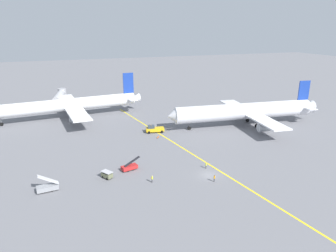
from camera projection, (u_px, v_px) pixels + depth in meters
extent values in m
plane|color=slate|center=(210.00, 175.00, 74.11)|extent=(600.00, 600.00, 0.00)
cube|color=yellow|center=(199.00, 158.00, 83.71)|extent=(18.23, 118.76, 0.01)
cylinder|color=white|center=(64.00, 105.00, 118.65)|extent=(56.07, 9.61, 4.86)
cone|color=white|center=(135.00, 98.00, 130.56)|extent=(3.92, 4.18, 3.89)
cube|color=white|center=(72.00, 106.00, 120.02)|extent=(10.22, 45.46, 0.44)
cube|color=white|center=(130.00, 97.00, 129.38)|extent=(4.30, 13.23, 0.28)
cube|color=#193899|center=(128.00, 83.00, 127.38)|extent=(4.41, 0.73, 8.40)
cylinder|color=#999EA3|center=(65.00, 104.00, 130.99)|extent=(4.41, 2.95, 2.60)
cylinder|color=#999EA3|center=(76.00, 119.00, 109.33)|extent=(4.41, 2.95, 2.60)
cylinder|color=slate|center=(77.00, 115.00, 118.34)|extent=(0.28, 0.28, 2.50)
cylinder|color=black|center=(77.00, 118.00, 118.73)|extent=(1.34, 0.66, 1.30)
cylinder|color=slate|center=(74.00, 111.00, 124.18)|extent=(0.28, 0.28, 2.50)
cylinder|color=black|center=(74.00, 114.00, 124.56)|extent=(1.34, 0.66, 1.30)
cylinder|color=slate|center=(1.00, 121.00, 110.50)|extent=(0.28, 0.28, 2.50)
cylinder|color=black|center=(2.00, 124.00, 110.88)|extent=(1.34, 0.66, 1.30)
cylinder|color=silver|center=(244.00, 111.00, 109.95)|extent=(51.44, 11.76, 5.78)
cone|color=silver|center=(172.00, 116.00, 103.80)|extent=(3.41, 5.61, 5.31)
cone|color=silver|center=(308.00, 107.00, 116.05)|extent=(4.12, 5.01, 4.62)
cube|color=silver|center=(250.00, 113.00, 110.80)|extent=(11.16, 41.24, 0.44)
cube|color=silver|center=(303.00, 106.00, 115.30)|extent=(4.71, 13.29, 0.28)
cube|color=#193899|center=(304.00, 90.00, 113.44)|extent=(4.41, 0.88, 7.12)
cylinder|color=#999EA3|center=(234.00, 110.00, 121.67)|extent=(4.48, 3.08, 2.60)
cylinder|color=#999EA3|center=(264.00, 127.00, 100.58)|extent=(4.48, 3.08, 2.60)
cylinder|color=slate|center=(257.00, 123.00, 108.75)|extent=(0.28, 0.28, 2.14)
cylinder|color=black|center=(257.00, 126.00, 109.08)|extent=(1.36, 0.70, 1.30)
cylinder|color=slate|center=(248.00, 118.00, 115.03)|extent=(0.28, 0.28, 2.14)
cylinder|color=black|center=(247.00, 120.00, 115.36)|extent=(1.36, 0.70, 1.30)
cylinder|color=slate|center=(189.00, 125.00, 106.38)|extent=(0.28, 0.28, 2.14)
cylinder|color=black|center=(189.00, 128.00, 106.70)|extent=(1.36, 0.70, 1.30)
cube|color=gold|center=(155.00, 129.00, 104.09)|extent=(6.42, 3.48, 1.13)
cube|color=#333D47|center=(151.00, 127.00, 103.55)|extent=(2.50, 2.30, 0.90)
cylinder|color=#4C4C51|center=(168.00, 128.00, 104.83)|extent=(3.18, 0.78, 0.20)
sphere|color=orange|center=(151.00, 125.00, 103.36)|extent=(0.24, 0.24, 0.24)
cylinder|color=black|center=(149.00, 132.00, 102.76)|extent=(0.94, 0.46, 0.90)
cylinder|color=black|center=(148.00, 130.00, 105.02)|extent=(0.94, 0.46, 0.90)
cylinder|color=black|center=(162.00, 132.00, 103.50)|extent=(0.94, 0.46, 0.90)
cylinder|color=black|center=(161.00, 130.00, 105.76)|extent=(0.94, 0.46, 0.90)
cube|color=#666B4C|center=(107.00, 175.00, 72.39)|extent=(2.64, 3.00, 1.00)
cube|color=#B2B2B7|center=(107.00, 172.00, 72.13)|extent=(2.78, 3.15, 0.12)
cylinder|color=black|center=(112.00, 177.00, 72.64)|extent=(0.49, 0.62, 0.60)
cylinder|color=black|center=(107.00, 179.00, 71.58)|extent=(0.49, 0.62, 0.60)
cylinder|color=black|center=(107.00, 175.00, 73.50)|extent=(0.49, 0.62, 0.60)
cylinder|color=black|center=(103.00, 177.00, 72.45)|extent=(0.49, 0.62, 0.60)
cube|color=gray|center=(48.00, 188.00, 66.68)|extent=(4.68, 2.45, 1.00)
cube|color=silver|center=(48.00, 179.00, 66.23)|extent=(4.30, 1.82, 2.71)
cylinder|color=black|center=(44.00, 192.00, 65.92)|extent=(0.62, 0.26, 0.60)
cylinder|color=black|center=(44.00, 189.00, 67.11)|extent=(0.62, 0.26, 0.60)
cylinder|color=black|center=(52.00, 190.00, 66.56)|extent=(0.62, 0.26, 0.60)
cylinder|color=black|center=(51.00, 187.00, 67.75)|extent=(0.62, 0.26, 0.60)
cube|color=red|center=(129.00, 167.00, 76.53)|extent=(4.31, 2.66, 0.90)
cube|color=black|center=(132.00, 162.00, 76.55)|extent=(4.28, 1.65, 1.83)
cylinder|color=black|center=(131.00, 167.00, 77.62)|extent=(0.63, 0.33, 0.60)
cylinder|color=black|center=(133.00, 169.00, 76.52)|extent=(0.63, 0.33, 0.60)
cylinder|color=black|center=(125.00, 169.00, 76.83)|extent=(0.63, 0.33, 0.60)
cylinder|color=black|center=(128.00, 171.00, 75.72)|extent=(0.63, 0.33, 0.60)
cylinder|color=#4C4C51|center=(152.00, 181.00, 70.43)|extent=(0.28, 0.28, 0.89)
cylinder|color=#D1E02D|center=(152.00, 178.00, 70.20)|extent=(0.36, 0.36, 0.63)
sphere|color=tan|center=(152.00, 176.00, 70.07)|extent=(0.24, 0.24, 0.24)
cylinder|color=#F24C19|center=(151.00, 178.00, 70.04)|extent=(0.05, 0.05, 0.40)
cylinder|color=#4C4C51|center=(214.00, 180.00, 70.74)|extent=(0.28, 0.28, 0.87)
cylinder|color=orange|center=(214.00, 177.00, 70.51)|extent=(0.36, 0.36, 0.62)
sphere|color=brown|center=(215.00, 175.00, 70.38)|extent=(0.24, 0.24, 0.24)
cylinder|color=#4C4C51|center=(206.00, 167.00, 77.51)|extent=(0.28, 0.28, 0.82)
cylinder|color=#D1E02D|center=(206.00, 164.00, 77.29)|extent=(0.36, 0.36, 0.58)
sphere|color=#9E704C|center=(206.00, 163.00, 77.17)|extent=(0.22, 0.22, 0.22)
cylinder|color=#F24C19|center=(207.00, 164.00, 77.13)|extent=(0.05, 0.05, 0.40)
cone|color=orange|center=(157.00, 137.00, 98.66)|extent=(0.40, 0.40, 0.60)
cube|color=black|center=(157.00, 138.00, 98.74)|extent=(0.44, 0.44, 0.04)
cone|color=orange|center=(159.00, 136.00, 99.54)|extent=(0.40, 0.40, 0.60)
cube|color=black|center=(159.00, 137.00, 99.63)|extent=(0.44, 0.44, 0.04)
cylinder|color=#B7B7BC|center=(59.00, 96.00, 139.46)|extent=(6.51, 19.46, 3.20)
cylinder|color=#99999E|center=(62.00, 92.00, 148.44)|extent=(3.84, 3.84, 3.52)
cylinder|color=#595960|center=(62.00, 97.00, 148.15)|extent=(0.70, 0.70, 4.23)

